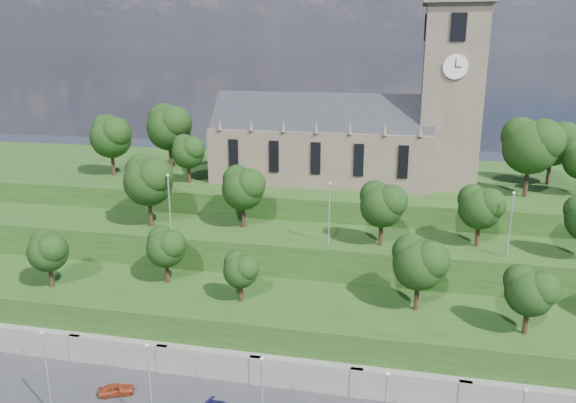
# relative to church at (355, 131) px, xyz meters

# --- Properties ---
(retaining_wall) EXTENTS (160.00, 2.10, 5.00)m
(retaining_wall) POSITION_rel_church_xyz_m (-0.79, -34.01, -20.02)
(retaining_wall) COLOR slate
(retaining_wall) RESTS_ON ground
(embankment_lower) EXTENTS (160.00, 12.00, 8.00)m
(embankment_lower) POSITION_rel_church_xyz_m (-0.79, -27.98, -18.52)
(embankment_lower) COLOR #1E3E14
(embankment_lower) RESTS_ON ground
(embankment_upper) EXTENTS (160.00, 10.00, 12.00)m
(embankment_upper) POSITION_rel_church_xyz_m (-0.79, -16.98, -16.52)
(embankment_upper) COLOR #1E3E14
(embankment_upper) RESTS_ON ground
(hilltop) EXTENTS (160.00, 32.00, 15.00)m
(hilltop) POSITION_rel_church_xyz_m (-0.79, 4.02, -15.02)
(hilltop) COLOR #1E3E14
(hilltop) RESTS_ON ground
(church) EXTENTS (38.60, 12.35, 27.60)m
(church) POSITION_rel_church_xyz_m (0.00, 0.00, 0.00)
(church) COLOR brown
(church) RESTS_ON hilltop
(trees_lower) EXTENTS (66.42, 8.53, 8.00)m
(trees_lower) POSITION_rel_church_xyz_m (1.00, -27.88, -9.82)
(trees_lower) COLOR black
(trees_lower) RESTS_ON embankment_lower
(trees_upper) EXTENTS (57.76, 8.25, 9.41)m
(trees_upper) POSITION_rel_church_xyz_m (-3.15, -17.74, -4.96)
(trees_upper) COLOR black
(trees_upper) RESTS_ON embankment_upper
(trees_hilltop) EXTENTS (74.19, 15.59, 10.69)m
(trees_hilltop) POSITION_rel_church_xyz_m (-2.00, -1.05, -0.91)
(trees_hilltop) COLOR black
(trees_hilltop) RESTS_ON hilltop
(lamp_posts_promenade) EXTENTS (60.36, 0.36, 8.55)m
(lamp_posts_promenade) POSITION_rel_church_xyz_m (-2.79, -43.48, -15.63)
(lamp_posts_promenade) COLOR #B2B2B7
(lamp_posts_promenade) RESTS_ON promenade
(lamp_posts_upper) EXTENTS (40.36, 0.36, 7.56)m
(lamp_posts_upper) POSITION_rel_church_xyz_m (-0.79, -19.98, -6.14)
(lamp_posts_upper) COLOR #B2B2B7
(lamp_posts_upper) RESTS_ON embankment_upper
(car_left) EXTENTS (3.60, 2.62, 1.14)m
(car_left) POSITION_rel_church_xyz_m (-18.58, -39.40, -19.95)
(car_left) COLOR maroon
(car_left) RESTS_ON promenade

